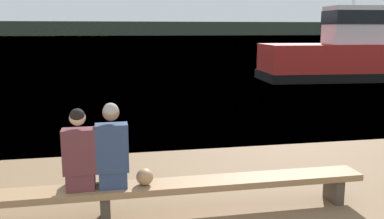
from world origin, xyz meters
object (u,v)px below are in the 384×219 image
shopping_bag (145,177)px  person_left (80,156)px  person_right (112,151)px  bench_main (105,193)px  tugboat_red (349,57)px

shopping_bag → person_left: bearing=178.6°
person_right → shopping_bag: size_ratio=4.63×
bench_main → shopping_bag: shopping_bag is taller
person_right → shopping_bag: bearing=-2.5°
bench_main → tugboat_red: tugboat_red is taller
person_left → person_right: size_ratio=0.95×
tugboat_red → person_right: bearing=144.2°
bench_main → person_right: 0.53m
person_right → tugboat_red: (11.02, 12.99, 0.19)m
shopping_bag → tugboat_red: size_ratio=0.03×
person_left → tugboat_red: tugboat_red is taller
bench_main → shopping_bag: size_ratio=29.69×
bench_main → person_left: size_ratio=6.75×
shopping_bag → tugboat_red: (10.64, 13.01, 0.54)m
person_right → shopping_bag: 0.52m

